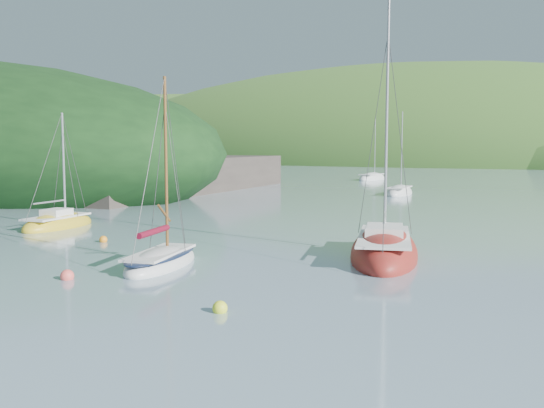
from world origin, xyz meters
The scene contains 7 objects.
ground centered at (0.00, 0.00, 0.00)m, with size 700.00×700.00×0.00m, color #758BA1.
daysailer_white centered at (-3.01, 4.93, 0.20)m, with size 3.49×5.56×8.03m.
sloop_red centered at (3.73, 11.39, 0.22)m, with size 5.62×8.62×12.08m.
sailboat_yellow centered at (-15.97, 10.08, 0.17)m, with size 3.39×5.86×7.31m.
distant_sloop_a centered at (-7.96, 43.47, 0.16)m, with size 3.03×6.39×8.77m.
distant_sloop_c centered at (-20.45, 65.60, 0.17)m, with size 2.46×6.72×9.54m.
mooring_buoys centered at (1.45, 4.80, 0.12)m, with size 24.40×10.43×0.48m.
Camera 1 is at (13.52, -12.52, 4.76)m, focal length 40.00 mm.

